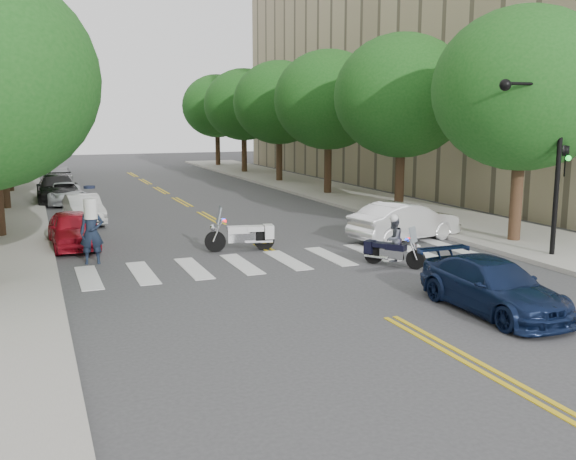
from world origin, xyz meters
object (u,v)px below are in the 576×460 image
convertible (405,221)px  sedan_blue (493,286)px  motorcycle_police (392,243)px  officer_standing (92,233)px  motorcycle_parked (246,235)px

convertible → sedan_blue: size_ratio=1.03×
motorcycle_police → officer_standing: bearing=-58.7°
motorcycle_parked → officer_standing: officer_standing is taller
motorcycle_parked → convertible: size_ratio=0.55×
motorcycle_police → sedan_blue: motorcycle_police is taller
officer_standing → convertible: officer_standing is taller
motorcycle_parked → officer_standing: (-5.15, -0.11, 0.45)m
convertible → sedan_blue: convertible is taller
motorcycle_police → motorcycle_parked: 5.26m
motorcycle_parked → motorcycle_police: bearing=-129.6°
motorcycle_police → sedan_blue: 5.05m
motorcycle_parked → convertible: 6.12m
motorcycle_police → convertible: size_ratio=0.40×
motorcycle_parked → officer_standing: bearing=100.1°
sedan_blue → officer_standing: bearing=133.1°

